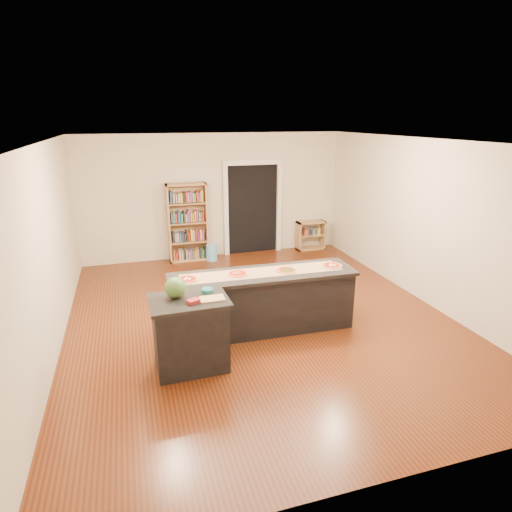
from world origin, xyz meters
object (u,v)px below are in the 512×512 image
object	(u,v)px
watermelon	(175,287)
bookshelf	(188,223)
waste_bin	(212,252)
low_shelf	(311,235)
side_counter	(190,333)
kitchen_island	(262,301)

from	to	relation	value
watermelon	bookshelf	bearing A→B (deg)	80.03
waste_bin	watermelon	world-z (taller)	watermelon
watermelon	waste_bin	bearing A→B (deg)	73.25
low_shelf	watermelon	distance (m)	5.78
waste_bin	watermelon	size ratio (longest dim) A/B	1.39
side_counter	low_shelf	size ratio (longest dim) A/B	1.40
waste_bin	side_counter	bearing A→B (deg)	-104.61
side_counter	watermelon	world-z (taller)	watermelon
kitchen_island	side_counter	world-z (taller)	side_counter
waste_bin	kitchen_island	bearing A→B (deg)	-88.35
side_counter	waste_bin	world-z (taller)	side_counter
low_shelf	watermelon	xyz separation A→B (m)	(-3.77, -4.32, 0.75)
bookshelf	waste_bin	bearing A→B (deg)	-18.49
bookshelf	waste_bin	world-z (taller)	bookshelf
side_counter	low_shelf	world-z (taller)	side_counter
side_counter	waste_bin	size ratio (longest dim) A/B	2.64
side_counter	bookshelf	size ratio (longest dim) A/B	0.56
kitchen_island	low_shelf	world-z (taller)	kitchen_island
low_shelf	watermelon	world-z (taller)	watermelon
side_counter	watermelon	distance (m)	0.64
kitchen_island	side_counter	bearing A→B (deg)	-147.26
low_shelf	watermelon	size ratio (longest dim) A/B	2.64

